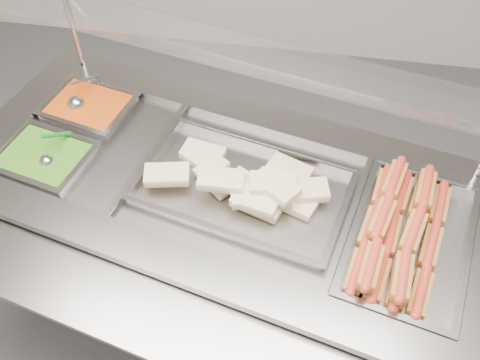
% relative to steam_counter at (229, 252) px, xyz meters
% --- Properties ---
extents(steam_counter, '(2.05, 1.25, 0.91)m').
position_rel_steam_counter_xyz_m(steam_counter, '(0.00, 0.00, 0.00)').
color(steam_counter, slate).
rests_on(steam_counter, ground).
extents(tray_rail, '(1.83, 0.77, 0.05)m').
position_rel_steam_counter_xyz_m(tray_rail, '(-0.12, -0.50, 0.41)').
color(tray_rail, gray).
rests_on(tray_rail, steam_counter).
extents(sneeze_guard, '(1.69, 0.67, 0.45)m').
position_rel_steam_counter_xyz_m(sneeze_guard, '(0.05, 0.22, 0.82)').
color(sneeze_guard, silver).
rests_on(sneeze_guard, steam_counter).
extents(pan_hotdogs, '(0.46, 0.62, 0.10)m').
position_rel_steam_counter_xyz_m(pan_hotdogs, '(0.62, -0.14, 0.41)').
color(pan_hotdogs, '#979494').
rests_on(pan_hotdogs, steam_counter).
extents(pan_wraps, '(0.76, 0.55, 0.07)m').
position_rel_steam_counter_xyz_m(pan_wraps, '(0.06, -0.01, 0.43)').
color(pan_wraps, '#979494').
rests_on(pan_wraps, steam_counter).
extents(pan_beans, '(0.35, 0.31, 0.10)m').
position_rel_steam_counter_xyz_m(pan_beans, '(-0.60, 0.29, 0.42)').
color(pan_beans, '#979494').
rests_on(pan_beans, steam_counter).
extents(pan_peas, '(0.35, 0.31, 0.10)m').
position_rel_steam_counter_xyz_m(pan_peas, '(-0.67, 0.01, 0.42)').
color(pan_peas, '#979494').
rests_on(pan_peas, steam_counter).
extents(hotdogs_in_buns, '(0.35, 0.56, 0.12)m').
position_rel_steam_counter_xyz_m(hotdogs_in_buns, '(0.58, -0.14, 0.46)').
color(hotdogs_in_buns, '#A16521').
rests_on(hotdogs_in_buns, pan_hotdogs).
extents(tortilla_wraps, '(0.64, 0.33, 0.10)m').
position_rel_steam_counter_xyz_m(tortilla_wraps, '(0.09, -0.02, 0.47)').
color(tortilla_wraps, beige).
rests_on(tortilla_wraps, pan_wraps).
extents(ladle, '(0.08, 0.20, 0.14)m').
position_rel_steam_counter_xyz_m(ladle, '(-0.64, 0.29, 0.46)').
color(ladle, '#A9AAAE').
rests_on(ladle, pan_beans).
extents(serving_spoon, '(0.07, 0.18, 0.15)m').
position_rel_steam_counter_xyz_m(serving_spoon, '(-0.64, -0.01, 0.47)').
color(serving_spoon, '#A9AAAE').
rests_on(serving_spoon, pan_peas).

